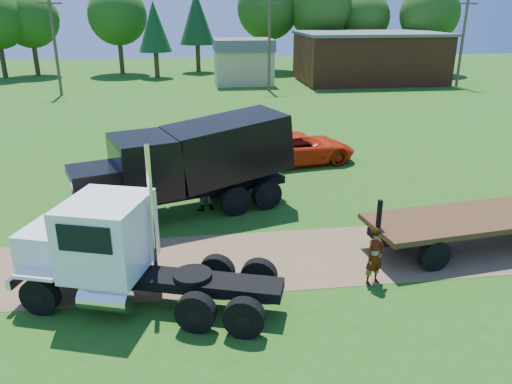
{
  "coord_description": "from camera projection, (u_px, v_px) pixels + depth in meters",
  "views": [
    {
      "loc": [
        -2.04,
        -14.77,
        8.03
      ],
      "look_at": [
        0.26,
        2.21,
        1.6
      ],
      "focal_mm": 35.0,
      "sensor_mm": 36.0,
      "label": 1
    }
  ],
  "objects": [
    {
      "name": "ground",
      "position": [
        257.0,
        260.0,
        16.78
      ],
      "size": [
        140.0,
        140.0,
        0.0
      ],
      "primitive_type": "plane",
      "color": "#215612",
      "rests_on": "ground"
    },
    {
      "name": "orange_pickup",
      "position": [
        300.0,
        148.0,
        26.86
      ],
      "size": [
        6.32,
        3.76,
        1.65
      ],
      "primitive_type": "imported",
      "rotation": [
        0.0,
        0.0,
        1.75
      ],
      "color": "red",
      "rests_on": "ground"
    },
    {
      "name": "brick_building",
      "position": [
        369.0,
        57.0,
        55.22
      ],
      "size": [
        15.4,
        10.4,
        5.3
      ],
      "color": "brown",
      "rests_on": "ground"
    },
    {
      "name": "white_semi_tractor",
      "position": [
        111.0,
        251.0,
        14.01
      ],
      "size": [
        7.66,
        4.53,
        4.55
      ],
      "rotation": [
        0.0,
        0.0,
        -0.32
      ],
      "color": "black",
      "rests_on": "ground"
    },
    {
      "name": "utility_poles",
      "position": [
        269.0,
        42.0,
        48.35
      ],
      "size": [
        42.2,
        0.28,
        9.0
      ],
      "color": "#453227",
      "rests_on": "ground"
    },
    {
      "name": "tree_row",
      "position": [
        234.0,
        14.0,
        60.74
      ],
      "size": [
        57.87,
        12.49,
        11.64
      ],
      "color": "#372916",
      "rests_on": "ground"
    },
    {
      "name": "flatbed_trailer",
      "position": [
        483.0,
        222.0,
        17.46
      ],
      "size": [
        8.63,
        3.55,
        2.15
      ],
      "rotation": [
        0.0,
        0.0,
        0.13
      ],
      "color": "#382012",
      "rests_on": "ground"
    },
    {
      "name": "spectator_a",
      "position": [
        375.0,
        257.0,
        15.05
      ],
      "size": [
        0.78,
        0.67,
        1.82
      ],
      "primitive_type": "imported",
      "rotation": [
        0.0,
        0.0,
        0.42
      ],
      "color": "#999999",
      "rests_on": "ground"
    },
    {
      "name": "spectator_b",
      "position": [
        202.0,
        189.0,
        20.55
      ],
      "size": [
        1.05,
        0.91,
        1.84
      ],
      "primitive_type": "imported",
      "rotation": [
        0.0,
        0.0,
        3.4
      ],
      "color": "#999999",
      "rests_on": "ground"
    },
    {
      "name": "tan_shed",
      "position": [
        243.0,
        61.0,
        53.54
      ],
      "size": [
        6.2,
        5.4,
        4.7
      ],
      "color": "tan",
      "rests_on": "ground"
    },
    {
      "name": "dirt_track",
      "position": [
        257.0,
        259.0,
        16.78
      ],
      "size": [
        120.0,
        4.2,
        0.01
      ],
      "primitive_type": "cube",
      "color": "brown",
      "rests_on": "ground"
    },
    {
      "name": "black_dump_truck",
      "position": [
        191.0,
        161.0,
        20.04
      ],
      "size": [
        9.11,
        5.39,
        3.89
      ],
      "rotation": [
        0.0,
        0.0,
        0.34
      ],
      "color": "black",
      "rests_on": "ground"
    }
  ]
}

